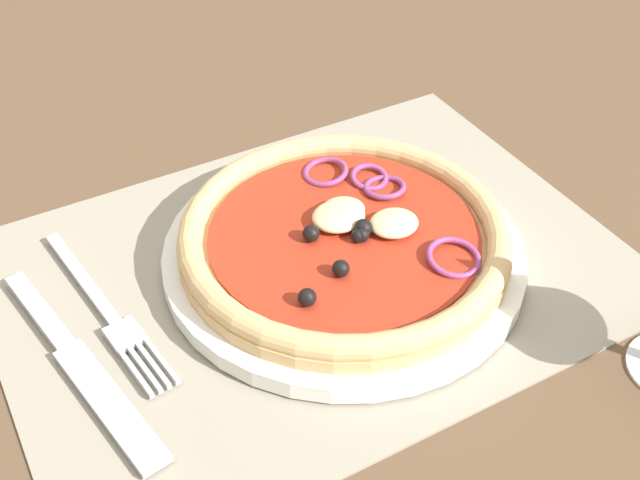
{
  "coord_description": "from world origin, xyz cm",
  "views": [
    {
      "loc": [
        20.61,
        38.13,
        40.42
      ],
      "look_at": [
        -0.72,
        0.0,
        2.72
      ],
      "focal_mm": 45.67,
      "sensor_mm": 36.0,
      "label": 1
    }
  ],
  "objects": [
    {
      "name": "knife",
      "position": [
        17.37,
        1.04,
        0.65
      ],
      "size": [
        5.02,
        19.99,
        0.62
      ],
      "rotation": [
        0.0,
        0.0,
        1.74
      ],
      "color": "#B2B5BA",
      "rests_on": "placemat"
    },
    {
      "name": "plate",
      "position": [
        -2.41,
        0.52,
        1.06
      ],
      "size": [
        26.18,
        26.18,
        1.32
      ],
      "primitive_type": "cylinder",
      "color": "silver",
      "rests_on": "placemat"
    },
    {
      "name": "pizza",
      "position": [
        -2.49,
        0.5,
        2.81
      ],
      "size": [
        23.8,
        23.8,
        2.64
      ],
      "color": "tan",
      "rests_on": "plate"
    },
    {
      "name": "placemat",
      "position": [
        0.0,
        0.0,
        0.2
      ],
      "size": [
        44.21,
        32.13,
        0.4
      ],
      "primitive_type": "cube",
      "color": "gray",
      "rests_on": "ground_plane"
    },
    {
      "name": "fork",
      "position": [
        14.31,
        -2.33,
        0.62
      ],
      "size": [
        3.7,
        18.05,
        0.44
      ],
      "rotation": [
        0.0,
        0.0,
        1.69
      ],
      "color": "#B2B5BA",
      "rests_on": "placemat"
    },
    {
      "name": "ground_plane",
      "position": [
        0.0,
        0.0,
        -1.2
      ],
      "size": [
        190.0,
        140.0,
        2.4
      ],
      "primitive_type": "cube",
      "color": "brown"
    }
  ]
}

